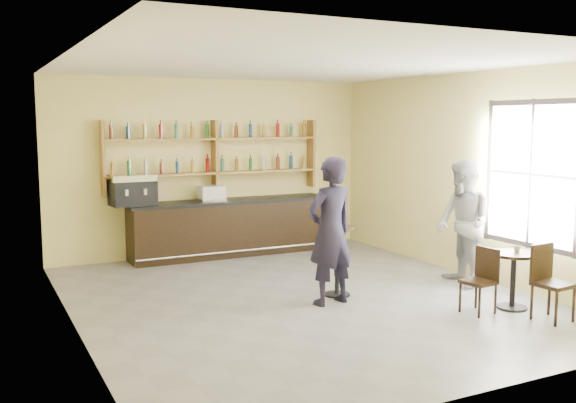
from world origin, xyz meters
name	(u,v)px	position (x,y,z in m)	size (l,w,h in m)	color
floor	(301,298)	(0.00, 0.00, 0.00)	(7.00, 7.00, 0.00)	slate
ceiling	(302,63)	(0.00, 0.00, 3.20)	(7.00, 7.00, 0.00)	white
wall_back	(213,167)	(0.00, 3.50, 1.60)	(7.00, 7.00, 0.00)	#E7D983
wall_front	(489,218)	(0.00, -3.50, 1.60)	(7.00, 7.00, 0.00)	#E7D983
wall_left	(71,195)	(-3.00, 0.00, 1.60)	(7.00, 7.00, 0.00)	#E7D983
wall_right	(470,175)	(3.00, 0.00, 1.60)	(7.00, 7.00, 0.00)	#E7D983
window_pane	(531,174)	(2.99, -1.20, 1.70)	(2.00, 2.00, 0.00)	white
window_frame	(530,174)	(2.99, -1.20, 1.70)	(0.04, 1.70, 2.10)	black
shelf_unit	(215,156)	(0.00, 3.37, 1.81)	(4.00, 0.26, 1.40)	brown
liquor_bottles	(215,147)	(0.00, 3.37, 1.98)	(3.68, 0.10, 1.00)	#8C5919
bar_counter	(231,227)	(0.20, 3.15, 0.51)	(3.77, 0.73, 1.02)	black
espresso_machine	(133,190)	(-1.56, 3.15, 1.28)	(0.73, 0.47, 0.52)	black
pastry_case	(211,193)	(-0.16, 3.15, 1.15)	(0.45, 0.36, 0.27)	silver
pedestal_table	(337,261)	(0.51, -0.11, 0.49)	(0.48, 0.48, 0.99)	black
napkin	(338,226)	(0.51, -0.11, 0.99)	(0.17, 0.17, 0.00)	white
donut	(339,224)	(0.52, -0.12, 1.01)	(0.14, 0.14, 0.05)	gold
cup_pedestal	(342,221)	(0.65, -0.01, 1.03)	(0.13, 0.13, 0.10)	white
man_main	(330,231)	(0.22, -0.42, 0.99)	(0.72, 0.47, 1.98)	black
cafe_table	(513,281)	(2.24, -1.68, 0.37)	(0.59, 0.59, 0.74)	black
cup_cafe	(517,249)	(2.29, -1.68, 0.79)	(0.10, 0.10, 0.09)	white
chair_west	(478,281)	(1.69, -1.63, 0.42)	(0.36, 0.36, 0.84)	black
chair_south	(554,283)	(2.29, -2.28, 0.47)	(0.40, 0.40, 0.93)	black
patron_second	(463,224)	(2.45, -0.48, 0.94)	(0.91, 0.71, 1.87)	gray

